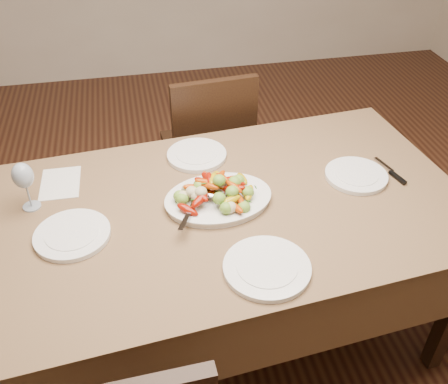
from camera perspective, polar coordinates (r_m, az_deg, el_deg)
name	(u,v)px	position (r m, az deg, el deg)	size (l,w,h in m)	color
floor	(275,338)	(2.40, 5.80, -16.27)	(6.00, 6.00, 0.00)	#3B1F12
dining_table	(224,275)	(2.12, 0.00, -9.45)	(1.84, 1.04, 0.76)	brown
chair_far	(206,147)	(2.72, -2.09, 5.16)	(0.42, 0.42, 0.95)	black
serving_platter	(218,200)	(1.87, -0.65, -0.93)	(0.39, 0.29, 0.02)	white
roasted_vegetables	(218,188)	(1.83, -0.67, 0.46)	(0.32, 0.22, 0.09)	#7B0F03
serving_spoon	(204,202)	(1.80, -2.31, -1.10)	(0.28, 0.06, 0.03)	#9EA0A8
plate_left	(72,235)	(1.80, -16.95, -4.71)	(0.26, 0.26, 0.02)	white
plate_right	(356,176)	(2.07, 14.86, 1.83)	(0.25, 0.25, 0.02)	white
plate_far	(197,155)	(2.12, -3.13, 4.23)	(0.25, 0.25, 0.02)	white
plate_near	(267,268)	(1.62, 4.92, -8.63)	(0.28, 0.28, 0.02)	white
wine_glass	(26,185)	(1.93, -21.74, 0.75)	(0.08, 0.08, 0.20)	#8C99A5
menu_card	(60,183)	(2.07, -18.20, 0.97)	(0.15, 0.21, 0.00)	silver
table_knife	(391,172)	(2.13, 18.56, 2.18)	(0.02, 0.20, 0.01)	#9EA0A8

